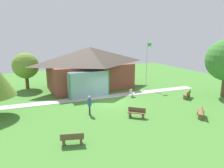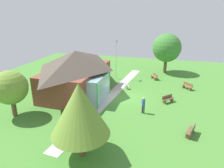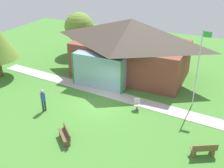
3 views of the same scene
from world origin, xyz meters
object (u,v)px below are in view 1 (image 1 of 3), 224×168
bench_front_left (72,139)px  patio_chair_lawn_spare (132,93)px  bench_front_right (201,113)px  bench_front_center (137,113)px  bench_lawn_far_right (187,95)px  visitor_strolling_lawn (90,104)px  pavilion (90,67)px  flagpole (147,63)px  tree_behind_pavilion_left (26,66)px

bench_front_left → patio_chair_lawn_spare: bearing=57.0°
patio_chair_lawn_spare → bench_front_left: bearing=14.9°
patio_chair_lawn_spare → bench_front_right: bearing=81.5°
bench_front_center → bench_lawn_far_right: size_ratio=0.92×
visitor_strolling_lawn → bench_lawn_far_right: bearing=-66.5°
pavilion → patio_chair_lawn_spare: pavilion is taller
pavilion → bench_front_center: bearing=-89.6°
pavilion → flagpole: bearing=-26.1°
flagpole → bench_front_right: size_ratio=4.27×
bench_lawn_far_right → tree_behind_pavilion_left: 19.74m
bench_front_right → visitor_strolling_lawn: bearing=104.9°
bench_lawn_far_right → bench_front_center: bearing=165.7°
bench_front_right → bench_front_center: same height
pavilion → patio_chair_lawn_spare: size_ratio=12.78×
bench_front_right → patio_chair_lawn_spare: patio_chair_lawn_spare is taller
bench_front_right → patio_chair_lawn_spare: 7.97m
bench_front_left → pavilion: bearing=82.5°
pavilion → bench_front_center: pavilion is taller
pavilion → visitor_strolling_lawn: 9.39m
bench_front_left → bench_lawn_far_right: 14.74m
bench_front_left → bench_front_right: size_ratio=1.13×
bench_front_center → visitor_strolling_lawn: (-3.35, 2.32, 0.62)m
visitor_strolling_lawn → flagpole: bearing=-36.7°
patio_chair_lawn_spare → tree_behind_pavilion_left: bearing=-66.0°
bench_front_left → bench_front_center: size_ratio=1.11×
bench_front_center → tree_behind_pavilion_left: size_ratio=0.31×
flagpole → patio_chair_lawn_spare: flagpole is taller
bench_front_left → visitor_strolling_lawn: visitor_strolling_lawn is taller
visitor_strolling_lawn → tree_behind_pavilion_left: bearing=42.7°
bench_front_left → bench_front_center: bearing=35.7°
flagpole → bench_lawn_far_right: bearing=-74.5°
bench_front_left → tree_behind_pavilion_left: 16.56m
patio_chair_lawn_spare → visitor_strolling_lawn: (-6.14, -3.00, 0.61)m
bench_front_left → bench_lawn_far_right: bearing=34.1°
pavilion → flagpole: (6.50, -3.19, 0.50)m
pavilion → bench_front_center: 11.19m
bench_front_right → visitor_strolling_lawn: 9.57m
pavilion → visitor_strolling_lawn: size_ratio=6.32×
bench_front_right → bench_lawn_far_right: size_ratio=0.91×
patio_chair_lawn_spare → bench_lawn_far_right: bearing=124.4°
bench_front_center → bench_lawn_far_right: same height
bench_front_left → visitor_strolling_lawn: 5.18m
flagpole → patio_chair_lawn_spare: size_ratio=6.87×
bench_front_left → bench_lawn_far_right: (14.13, 4.17, 0.00)m
bench_front_left → visitor_strolling_lawn: (2.79, 4.32, 0.62)m
bench_front_left → visitor_strolling_lawn: size_ratio=0.90×
bench_front_center → tree_behind_pavilion_left: 16.30m
bench_front_center → patio_chair_lawn_spare: 6.00m
visitor_strolling_lawn → tree_behind_pavilion_left: size_ratio=0.38×
pavilion → bench_lawn_far_right: size_ratio=7.22×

